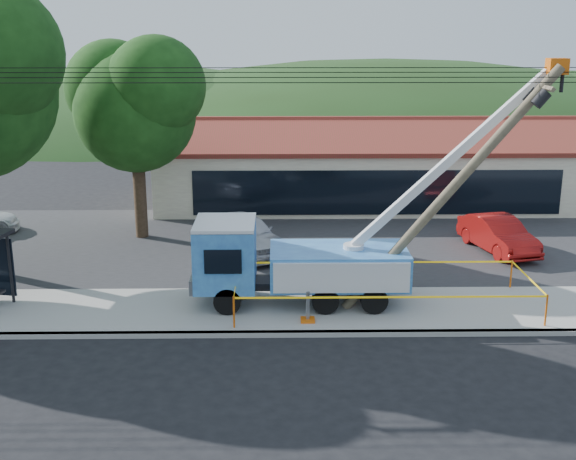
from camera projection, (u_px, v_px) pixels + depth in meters
The scene contains 13 objects.
ground at pixel (310, 367), 20.14m from camera, with size 120.00×120.00×0.00m, color black.
curb at pixel (307, 334), 22.14m from camera, with size 60.00×0.25×0.15m, color #A5A49B.
sidewalk at pixel (305, 311), 23.97m from camera, with size 60.00×4.00×0.15m, color #A5A49B.
parking_lot at pixel (298, 243), 31.69m from camera, with size 60.00×12.00×0.10m, color #28282B.
strip_mall at pixel (368, 168), 38.95m from camera, with size 22.50×8.53×4.67m.
tree_lot at pixel (135, 99), 30.90m from camera, with size 6.30×5.60×8.94m.
hill_west at pixel (138, 123), 72.92m from camera, with size 78.40×56.00×28.00m, color #1F3714.
hill_center at pixel (384, 123), 73.28m from camera, with size 89.60×64.00×32.00m, color #1F3714.
utility_truck at pixel (296, 259), 24.13m from camera, with size 11.86×3.83×8.09m.
leaning_pole at pixel (460, 180), 22.95m from camera, with size 6.71×1.80×8.04m.
caution_tape at pixel (383, 285), 23.97m from camera, with size 9.78×3.54×1.02m.
car_silver at pixel (245, 255), 30.11m from camera, with size 1.98×4.91×1.67m, color #B5B6BD.
car_red at pixel (497, 253), 30.39m from camera, with size 1.55×4.45×1.47m, color maroon.
Camera 1 is at (-0.89, -18.37, 9.06)m, focal length 45.00 mm.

